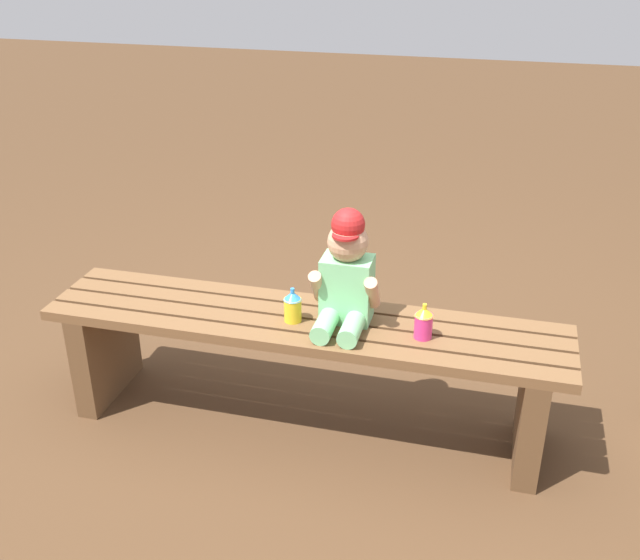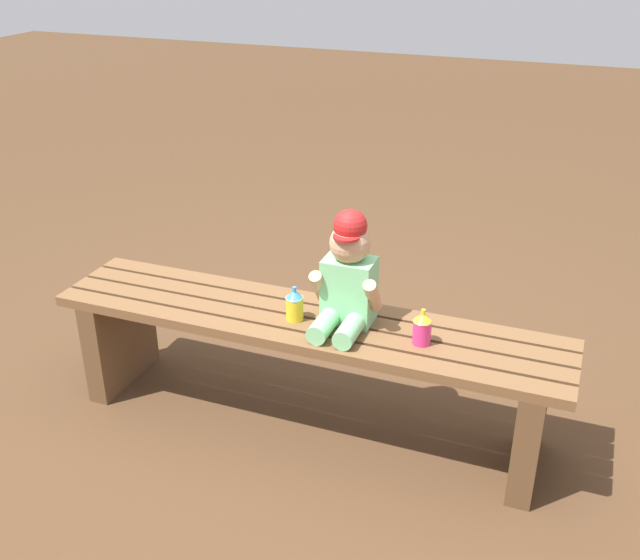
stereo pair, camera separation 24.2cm
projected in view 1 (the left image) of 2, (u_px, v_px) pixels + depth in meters
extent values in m
plane|color=#4C331E|center=(305.00, 422.00, 2.76)|extent=(16.00, 16.00, 0.00)
cube|color=brown|center=(292.00, 344.00, 2.44)|extent=(1.82, 0.08, 0.04)
cube|color=brown|center=(300.00, 329.00, 2.53)|extent=(1.82, 0.08, 0.04)
cube|color=brown|center=(307.00, 316.00, 2.61)|extent=(1.82, 0.08, 0.04)
cube|color=brown|center=(314.00, 304.00, 2.70)|extent=(1.82, 0.08, 0.04)
cube|color=brown|center=(106.00, 347.00, 2.85)|extent=(0.08, 0.37, 0.41)
cube|color=brown|center=(531.00, 409.00, 2.49)|extent=(0.08, 0.37, 0.41)
cube|color=#7FCC8C|center=(347.00, 289.00, 2.51)|extent=(0.17, 0.12, 0.23)
sphere|color=tan|center=(348.00, 242.00, 2.43)|extent=(0.14, 0.14, 0.14)
cylinder|color=#B21E1E|center=(345.00, 236.00, 2.38)|extent=(0.09, 0.09, 0.01)
sphere|color=#B21E1E|center=(348.00, 225.00, 2.41)|extent=(0.11, 0.11, 0.11)
cylinder|color=#85D693|center=(325.00, 325.00, 2.45)|extent=(0.07, 0.16, 0.07)
cylinder|color=#85D693|center=(352.00, 328.00, 2.43)|extent=(0.07, 0.16, 0.07)
cylinder|color=tan|center=(318.00, 286.00, 2.50)|extent=(0.04, 0.12, 0.14)
cylinder|color=tan|center=(373.00, 292.00, 2.46)|extent=(0.04, 0.12, 0.14)
cylinder|color=yellow|center=(293.00, 310.00, 2.53)|extent=(0.06, 0.06, 0.09)
cone|color=#338CE5|center=(293.00, 296.00, 2.50)|extent=(0.06, 0.06, 0.03)
cylinder|color=#338CE5|center=(292.00, 291.00, 2.50)|extent=(0.01, 0.01, 0.02)
cylinder|color=#E5337F|center=(423.00, 326.00, 2.43)|extent=(0.06, 0.06, 0.09)
cone|color=yellow|center=(424.00, 311.00, 2.40)|extent=(0.06, 0.06, 0.03)
cylinder|color=yellow|center=(425.00, 307.00, 2.40)|extent=(0.01, 0.01, 0.02)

